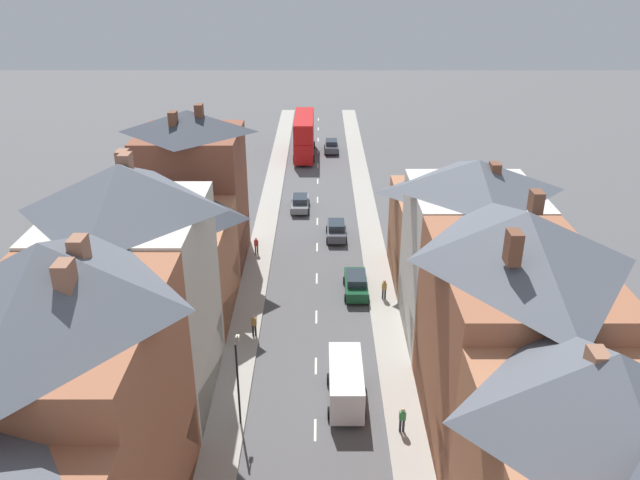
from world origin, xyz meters
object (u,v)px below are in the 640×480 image
(car_near_silver, at_px, (337,230))
(pedestrian_mid_left, at_px, (255,324))
(car_parked_left_a, at_px, (357,283))
(pedestrian_near_right, at_px, (403,419))
(pedestrian_mid_right, at_px, (385,289))
(pedestrian_far_left, at_px, (257,245))
(street_lamp, at_px, (239,377))
(double_decker_bus_lead, at_px, (305,135))
(car_mid_black, at_px, (332,146))
(car_parked_right_a, at_px, (301,203))
(delivery_van, at_px, (346,382))

(car_near_silver, height_order, pedestrian_mid_left, pedestrian_mid_left)
(car_parked_left_a, relative_size, pedestrian_near_right, 2.82)
(car_parked_left_a, xyz_separation_m, pedestrian_mid_right, (2.10, -1.18, 0.18))
(pedestrian_far_left, bearing_deg, street_lamp, -87.10)
(double_decker_bus_lead, distance_m, car_parked_left_a, 36.98)
(car_mid_black, bearing_deg, pedestrian_mid_right, -85.08)
(pedestrian_near_right, bearing_deg, double_decker_bus_lead, 97.21)
(pedestrian_mid_left, distance_m, street_lamp, 9.05)
(double_decker_bus_lead, relative_size, car_mid_black, 2.50)
(car_parked_right_a, relative_size, pedestrian_mid_left, 2.74)
(car_parked_right_a, relative_size, pedestrian_near_right, 2.74)
(car_mid_black, bearing_deg, delivery_van, -90.00)
(street_lamp, bearing_deg, double_decker_bus_lead, 87.29)
(car_near_silver, bearing_deg, pedestrian_near_right, -83.43)
(car_mid_black, distance_m, pedestrian_far_left, 32.47)
(double_decker_bus_lead, height_order, pedestrian_far_left, double_decker_bus_lead)
(delivery_van, relative_size, pedestrian_far_left, 3.23)
(car_parked_left_a, xyz_separation_m, pedestrian_far_left, (-8.45, 6.64, 0.18))
(car_mid_black, relative_size, pedestrian_far_left, 2.68)
(pedestrian_mid_right, bearing_deg, car_parked_right_a, 110.53)
(car_parked_right_a, height_order, delivery_van, delivery_van)
(car_near_silver, xyz_separation_m, delivery_van, (0.00, -23.46, 0.49))
(pedestrian_near_right, height_order, pedestrian_mid_right, same)
(car_mid_black, height_order, pedestrian_mid_right, pedestrian_mid_right)
(double_decker_bus_lead, height_order, car_near_silver, double_decker_bus_lead)
(car_near_silver, height_order, delivery_van, delivery_van)
(pedestrian_mid_right, distance_m, pedestrian_far_left, 13.14)
(car_parked_left_a, xyz_separation_m, car_parked_right_a, (-4.90, 17.51, -0.05))
(pedestrian_mid_right, distance_m, street_lamp, 16.92)
(car_parked_right_a, xyz_separation_m, delivery_van, (3.60, -30.53, 0.54))
(double_decker_bus_lead, xyz_separation_m, street_lamp, (-2.44, -51.64, 0.43))
(car_near_silver, xyz_separation_m, car_parked_right_a, (-3.60, 7.07, -0.05))
(car_parked_right_a, bearing_deg, car_parked_left_a, -74.37)
(pedestrian_mid_left, bearing_deg, pedestrian_mid_right, 28.08)
(double_decker_bus_lead, relative_size, delivery_van, 2.08)
(car_near_silver, xyz_separation_m, street_lamp, (-6.05, -25.48, 2.40))
(car_near_silver, relative_size, car_parked_left_a, 0.94)
(car_parked_left_a, bearing_deg, double_decker_bus_lead, 97.64)
(delivery_van, bearing_deg, car_parked_left_a, 84.30)
(car_parked_left_a, height_order, car_mid_black, car_mid_black)
(pedestrian_near_right, height_order, pedestrian_far_left, same)
(delivery_van, bearing_deg, pedestrian_mid_left, 132.09)
(pedestrian_mid_left, bearing_deg, delivery_van, -47.91)
(pedestrian_mid_right, bearing_deg, delivery_van, -106.03)
(car_parked_right_a, distance_m, delivery_van, 30.75)
(car_mid_black, height_order, pedestrian_mid_left, pedestrian_mid_left)
(pedestrian_mid_left, relative_size, street_lamp, 0.29)
(delivery_van, height_order, street_lamp, street_lamp)
(pedestrian_mid_right, relative_size, pedestrian_far_left, 1.00)
(car_parked_right_a, relative_size, street_lamp, 0.80)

